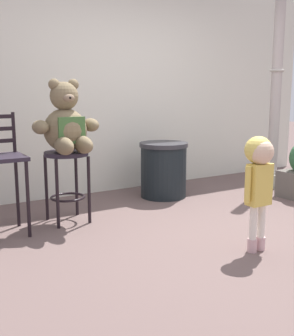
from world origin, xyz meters
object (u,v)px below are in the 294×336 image
(child_walking, at_px, (259,169))
(lamppost, at_px, (275,109))
(teddy_bear, at_px, (66,125))
(trash_bin, at_px, (163,170))
(bar_stool_with_teddy, at_px, (67,171))

(child_walking, xyz_separation_m, lamppost, (1.93, 1.59, 0.37))
(teddy_bear, relative_size, trash_bin, 1.04)
(bar_stool_with_teddy, bearing_deg, child_walking, -56.60)
(bar_stool_with_teddy, bearing_deg, teddy_bear, -90.00)
(bar_stool_with_teddy, xyz_separation_m, teddy_bear, (0.00, -0.03, 0.45))
(bar_stool_with_teddy, relative_size, lamppost, 0.26)
(bar_stool_with_teddy, height_order, lamppost, lamppost)
(bar_stool_with_teddy, distance_m, teddy_bear, 0.45)
(teddy_bear, xyz_separation_m, trash_bin, (1.38, 0.37, -0.63))
(child_walking, distance_m, trash_bin, 1.96)
(teddy_bear, relative_size, child_walking, 0.74)
(teddy_bear, height_order, trash_bin, teddy_bear)
(teddy_bear, height_order, lamppost, lamppost)
(trash_bin, distance_m, lamppost, 1.75)
(trash_bin, relative_size, lamppost, 0.25)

